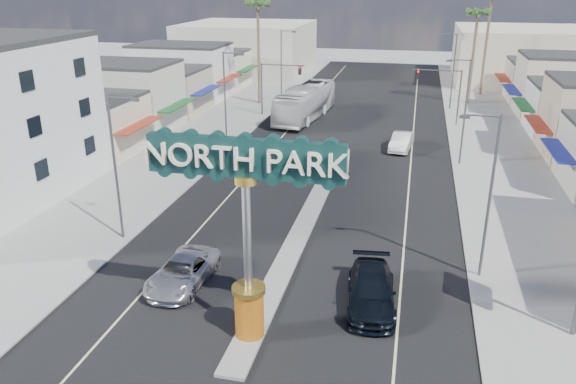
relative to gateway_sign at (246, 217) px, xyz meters
The scene contains 25 objects.
ground 28.64m from the gateway_sign, 90.00° to the left, with size 160.00×160.00×0.00m, color gray.
road 28.64m from the gateway_sign, 90.00° to the left, with size 20.00×120.00×0.01m, color black.
median_island 13.37m from the gateway_sign, 90.00° to the left, with size 1.30×30.00×0.16m, color gray.
sidewalk_left 31.87m from the gateway_sign, 116.55° to the left, with size 8.00×120.00×0.12m, color gray.
sidewalk_right 31.87m from the gateway_sign, 63.45° to the left, with size 8.00×120.00×0.12m, color gray.
storefront_row_left 47.62m from the gateway_sign, 120.33° to the left, with size 12.00×42.00×6.00m, color beige.
backdrop_far_left 76.29m from the gateway_sign, 106.77° to the left, with size 20.00×20.00×8.00m, color #B7B29E.
backdrop_far_right 76.29m from the gateway_sign, 73.23° to the left, with size 20.00×20.00×8.00m, color beige.
gateway_sign is the anchor object (origin of this frame).
traffic_signal_left 43.04m from the gateway_sign, 102.33° to the left, with size 5.09×0.45×6.00m.
traffic_signal_right 43.04m from the gateway_sign, 77.67° to the left, with size 5.09×0.45×6.00m.
streetlight_l_near 13.19m from the gateway_sign, 142.45° to the left, with size 2.03×0.22×9.00m.
streetlight_l_mid 29.91m from the gateway_sign, 110.42° to the left, with size 2.03×0.22×9.00m.
streetlight_l_far 51.10m from the gateway_sign, 101.78° to the left, with size 2.03×0.22×9.00m.
streetlight_r_near 13.19m from the gateway_sign, 37.55° to the left, with size 2.03×0.22×9.00m.
streetlight_r_mid 29.91m from the gateway_sign, 69.58° to the left, with size 2.03×0.22×9.00m.
streetlight_r_far 51.10m from the gateway_sign, 78.22° to the left, with size 2.03×0.22×9.00m.
palm_left_far 50.06m from the gateway_sign, 105.15° to the left, with size 2.60×2.60×13.10m.
palm_right_mid 55.76m from the gateway_sign, 76.47° to the left, with size 2.60×2.60×12.10m.
palm_right_far 62.20m from the gateway_sign, 75.97° to the left, with size 2.60×2.60×14.10m.
suv_left 7.95m from the gateway_sign, 142.24° to the left, with size 2.50×5.43×1.51m, color #BAB9BF.
suv_right 8.18m from the gateway_sign, 37.11° to the left, with size 2.32×5.71×1.66m, color black.
car_parked_left 23.71m from the gateway_sign, 103.75° to the left, with size 1.74×4.32×1.47m, color slate.
car_parked_right 32.32m from the gateway_sign, 80.08° to the left, with size 1.70×4.87×1.60m, color silver.
city_bus 42.03m from the gateway_sign, 97.85° to the left, with size 3.17×13.53×3.77m, color silver.
Camera 1 is at (6.47, -18.46, 15.30)m, focal length 35.00 mm.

